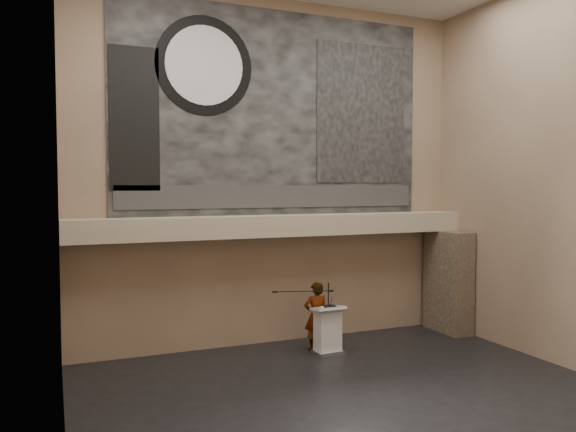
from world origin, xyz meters
name	(u,v)px	position (x,y,z in m)	size (l,w,h in m)	color
floor	(354,396)	(0.00, 0.00, 0.00)	(10.00, 10.00, 0.00)	black
wall_back	(276,172)	(0.00, 4.00, 4.25)	(10.00, 0.02, 8.50)	#816952
wall_front	(527,156)	(0.00, -4.00, 4.25)	(10.00, 0.02, 8.50)	#816952
wall_left	(60,162)	(-5.00, 0.00, 4.25)	(0.02, 8.00, 8.50)	#816952
wall_right	(558,170)	(5.00, 0.00, 4.25)	(0.02, 8.00, 8.50)	#816952
soffit	(282,225)	(0.00, 3.60, 2.95)	(10.00, 0.80, 0.50)	tan
sprinkler_left	(218,240)	(-1.60, 3.55, 2.67)	(0.04, 0.04, 0.06)	#B2893D
sprinkler_right	(351,235)	(1.90, 3.55, 2.67)	(0.04, 0.04, 0.06)	#B2893D
banner	(276,113)	(0.00, 3.97, 5.70)	(8.00, 0.05, 5.00)	black
banner_text_strip	(277,196)	(0.00, 3.93, 3.65)	(7.76, 0.02, 0.55)	#2C2C2C
banner_clock_rim	(204,66)	(-1.80, 3.93, 6.70)	(2.30, 2.30, 0.02)	black
banner_clock_face	(205,65)	(-1.80, 3.91, 6.70)	(1.84, 1.84, 0.02)	silver
banner_building_print	(362,114)	(2.40, 3.93, 5.80)	(2.60, 0.02, 3.60)	black
banner_brick_print	(134,119)	(-3.40, 3.93, 5.40)	(1.10, 0.02, 3.20)	black
stone_pier	(448,281)	(4.65, 3.15, 1.35)	(0.60, 1.40, 2.70)	#44372A
lectern	(328,330)	(0.74, 2.57, 0.55)	(0.74, 0.55, 1.13)	silver
binder	(329,306)	(0.76, 2.53, 1.12)	(0.28, 0.22, 0.04)	black
papers	(326,307)	(0.66, 2.51, 1.10)	(0.20, 0.27, 0.01)	white
speaker_person	(316,316)	(0.62, 2.94, 0.82)	(0.60, 0.39, 1.63)	white
mic_stand	(326,342)	(0.74, 2.65, 0.25)	(1.53, 0.66, 1.65)	black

